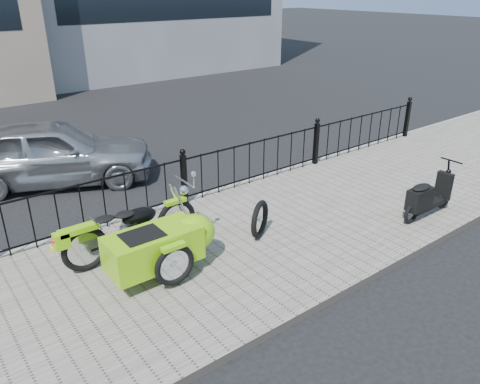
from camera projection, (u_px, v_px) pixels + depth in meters
ground at (225, 235)px, 7.99m from camera, size 120.00×120.00×0.00m
sidewalk at (243, 244)px, 7.61m from camera, size 30.00×3.80×0.12m
curb at (182, 203)px, 9.01m from camera, size 30.00×0.10×0.12m
iron_fence at (184, 180)px, 8.70m from camera, size 14.11×0.11×1.08m
motorcycle_sidecar at (160, 240)px, 6.65m from camera, size 2.28×1.48×0.98m
scooter at (427, 198)px, 8.21m from camera, size 1.40×0.41×0.95m
spare_tire at (260, 219)px, 7.57m from camera, size 0.60×0.40×0.64m
sedan_car at (53, 152)px, 9.82m from camera, size 4.36×3.15×1.38m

